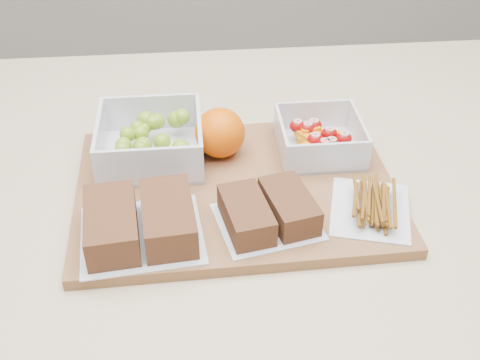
% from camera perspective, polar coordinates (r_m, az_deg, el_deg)
% --- Properties ---
extents(cutting_board, '(0.43, 0.31, 0.02)m').
position_cam_1_polar(cutting_board, '(0.80, -0.42, -0.93)').
color(cutting_board, brown).
rests_on(cutting_board, counter).
extents(grape_container, '(0.14, 0.14, 0.06)m').
position_cam_1_polar(grape_container, '(0.85, -8.28, 3.65)').
color(grape_container, silver).
rests_on(grape_container, cutting_board).
extents(fruit_container, '(0.12, 0.12, 0.05)m').
position_cam_1_polar(fruit_container, '(0.86, 7.53, 3.83)').
color(fruit_container, silver).
rests_on(fruit_container, cutting_board).
extents(orange, '(0.07, 0.07, 0.07)m').
position_cam_1_polar(orange, '(0.84, -1.92, 4.50)').
color(orange, '#E95C05').
rests_on(orange, cutting_board).
extents(sandwich_bag_left, '(0.16, 0.14, 0.04)m').
position_cam_1_polar(sandwich_bag_left, '(0.72, -9.45, -3.94)').
color(sandwich_bag_left, silver).
rests_on(sandwich_bag_left, cutting_board).
extents(sandwich_bag_center, '(0.14, 0.13, 0.04)m').
position_cam_1_polar(sandwich_bag_center, '(0.73, 2.65, -2.97)').
color(sandwich_bag_center, silver).
rests_on(sandwich_bag_center, cutting_board).
extents(pretzel_bag, '(0.12, 0.14, 0.03)m').
position_cam_1_polar(pretzel_bag, '(0.77, 12.35, -2.08)').
color(pretzel_bag, silver).
rests_on(pretzel_bag, cutting_board).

